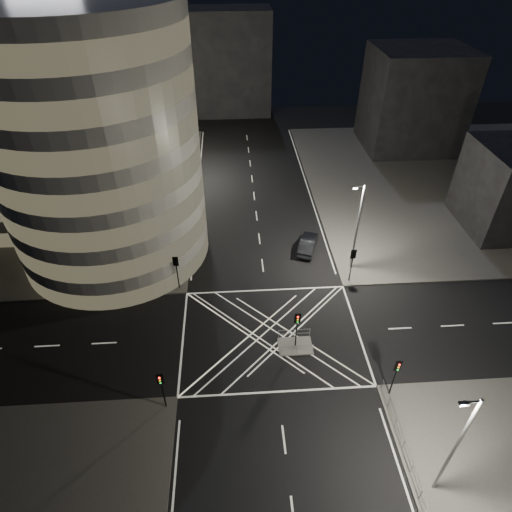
{
  "coord_description": "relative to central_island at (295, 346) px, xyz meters",
  "views": [
    {
      "loc": [
        -3.09,
        -26.02,
        29.76
      ],
      "look_at": [
        -0.86,
        7.9,
        3.0
      ],
      "focal_mm": 30.0,
      "sensor_mm": 36.0,
      "label": 1
    }
  ],
  "objects": [
    {
      "name": "railing_near_right",
      "position": [
        6.3,
        -10.65,
        0.62
      ],
      "size": [
        0.06,
        11.7,
        1.1
      ],
      "primitive_type": "cube",
      "color": "slate",
      "rests_on": "sidewalk_near_right"
    },
    {
      "name": "office_block_rear",
      "position": [
        -24.0,
        43.5,
        11.07
      ],
      "size": [
        24.0,
        16.0,
        22.0
      ],
      "primitive_type": "cube",
      "color": "gray",
      "rests_on": "sidewalk_far_left"
    },
    {
      "name": "traffic_signal_fr",
      "position": [
        6.8,
        8.3,
        2.84
      ],
      "size": [
        0.55,
        0.22,
        4.0
      ],
      "color": "black",
      "rests_on": "sidewalk_far_right"
    },
    {
      "name": "tree_e",
      "position": [
        -12.5,
        34.5,
        3.71
      ],
      "size": [
        3.58,
        3.58,
        5.7
      ],
      "color": "black",
      "rests_on": "sidewalk_far_left"
    },
    {
      "name": "building_far_end",
      "position": [
        -6.0,
        59.5,
        8.93
      ],
      "size": [
        18.0,
        8.0,
        18.0
      ],
      "primitive_type": "cube",
      "color": "black",
      "rests_on": "ground"
    },
    {
      "name": "street_lamp_right_far",
      "position": [
        7.44,
        10.5,
        5.47
      ],
      "size": [
        1.25,
        0.25,
        10.0
      ],
      "color": "slate",
      "rests_on": "sidewalk_far_right"
    },
    {
      "name": "railing_island_north",
      "position": [
        0.0,
        0.9,
        0.62
      ],
      "size": [
        2.8,
        0.06,
        1.1
      ],
      "primitive_type": "cube",
      "color": "slate",
      "rests_on": "central_island"
    },
    {
      "name": "tree_a",
      "position": [
        -12.5,
        10.5,
        4.98
      ],
      "size": [
        4.44,
        4.44,
        7.47
      ],
      "color": "black",
      "rests_on": "sidewalk_far_left"
    },
    {
      "name": "sedan",
      "position": [
        3.36,
        14.03,
        0.72
      ],
      "size": [
        3.18,
        5.08,
        1.58
      ],
      "primitive_type": "imported",
      "rotation": [
        0.0,
        0.0,
        2.8
      ],
      "color": "black",
      "rests_on": "ground"
    },
    {
      "name": "tree_d",
      "position": [
        -12.5,
        28.5,
        5.41
      ],
      "size": [
        4.41,
        4.41,
        7.88
      ],
      "color": "black",
      "rests_on": "sidewalk_far_left"
    },
    {
      "name": "ground",
      "position": [
        -2.0,
        1.5,
        -0.07
      ],
      "size": [
        120.0,
        120.0,
        0.0
      ],
      "primitive_type": "plane",
      "color": "black",
      "rests_on": "ground"
    },
    {
      "name": "office_tower_curved",
      "position": [
        -22.74,
        20.24,
        12.58
      ],
      "size": [
        30.0,
        29.0,
        27.2
      ],
      "color": "gray",
      "rests_on": "sidewalk_far_left"
    },
    {
      "name": "street_lamp_left_near",
      "position": [
        -11.44,
        13.5,
        5.47
      ],
      "size": [
        1.25,
        0.25,
        10.0
      ],
      "color": "slate",
      "rests_on": "sidewalk_far_left"
    },
    {
      "name": "sidewalk_far_left",
      "position": [
        -31.0,
        28.5,
        0.0
      ],
      "size": [
        42.0,
        42.0,
        0.15
      ],
      "primitive_type": "cube",
      "color": "#4E4B49",
      "rests_on": "ground"
    },
    {
      "name": "tree_c",
      "position": [
        -12.5,
        22.5,
        4.96
      ],
      "size": [
        4.37,
        4.37,
        7.4
      ],
      "color": "black",
      "rests_on": "sidewalk_far_left"
    },
    {
      "name": "railing_island_south",
      "position": [
        0.0,
        -0.9,
        0.62
      ],
      "size": [
        2.8,
        0.06,
        1.1
      ],
      "primitive_type": "cube",
      "color": "slate",
      "rests_on": "central_island"
    },
    {
      "name": "central_island",
      "position": [
        0.0,
        0.0,
        0.0
      ],
      "size": [
        3.0,
        2.0,
        0.15
      ],
      "primitive_type": "cube",
      "color": "slate",
      "rests_on": "ground"
    },
    {
      "name": "tree_b",
      "position": [
        -12.5,
        16.5,
        4.77
      ],
      "size": [
        5.18,
        5.18,
        7.68
      ],
      "color": "black",
      "rests_on": "sidewalk_far_left"
    },
    {
      "name": "traffic_signal_fl",
      "position": [
        -10.8,
        8.3,
        2.84
      ],
      "size": [
        0.55,
        0.22,
        4.0
      ],
      "color": "black",
      "rests_on": "sidewalk_far_left"
    },
    {
      "name": "building_right_far",
      "position": [
        24.0,
        41.5,
        7.58
      ],
      "size": [
        14.0,
        12.0,
        15.0
      ],
      "primitive_type": "cube",
      "color": "black",
      "rests_on": "sidewalk_far_right"
    },
    {
      "name": "traffic_signal_nr",
      "position": [
        6.8,
        -5.3,
        2.84
      ],
      "size": [
        0.55,
        0.22,
        4.0
      ],
      "color": "black",
      "rests_on": "sidewalk_near_right"
    },
    {
      "name": "traffic_signal_nl",
      "position": [
        -10.8,
        -5.3,
        2.84
      ],
      "size": [
        0.55,
        0.22,
        4.0
      ],
      "color": "black",
      "rests_on": "sidewalk_near_left"
    },
    {
      "name": "sidewalk_far_right",
      "position": [
        27.0,
        28.5,
        0.0
      ],
      "size": [
        42.0,
        42.0,
        0.15
      ],
      "primitive_type": "cube",
      "color": "#4E4B49",
      "rests_on": "ground"
    },
    {
      "name": "street_lamp_left_far",
      "position": [
        -11.44,
        31.5,
        5.47
      ],
      "size": [
        1.25,
        0.25,
        10.0
      ],
      "color": "slate",
      "rests_on": "sidewalk_far_left"
    },
    {
      "name": "street_lamp_right_near",
      "position": [
        7.44,
        -12.5,
        5.47
      ],
      "size": [
        1.25,
        0.25,
        10.0
      ],
      "color": "slate",
      "rests_on": "sidewalk_near_right"
    },
    {
      "name": "traffic_signal_island",
      "position": [
        0.0,
        0.0,
        2.84
      ],
      "size": [
        0.55,
        0.22,
        4.0
      ],
      "color": "black",
      "rests_on": "central_island"
    }
  ]
}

